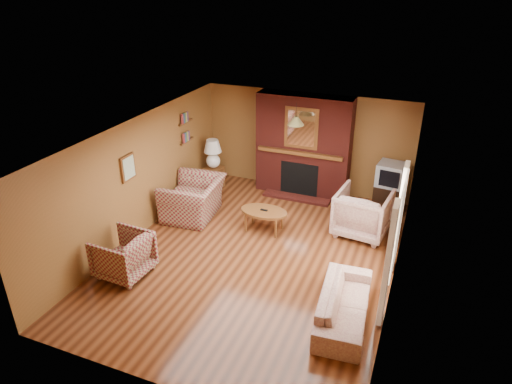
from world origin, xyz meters
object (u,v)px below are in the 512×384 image
at_px(floral_armchair, 363,213).
at_px(coffee_table, 264,213).
at_px(side_table, 214,177).
at_px(fireplace, 303,147).
at_px(crt_tv, 391,174).
at_px(plaid_armchair, 123,255).
at_px(tv_stand, 387,198).
at_px(plaid_loveseat, 193,199).
at_px(table_lamp, 213,152).
at_px(floral_sofa, 344,304).

distance_m(floral_armchair, coffee_table, 2.00).
bearing_deg(side_table, fireplace, 14.29).
bearing_deg(fireplace, crt_tv, -5.30).
distance_m(plaid_armchair, side_table, 3.84).
bearing_deg(tv_stand, plaid_loveseat, -151.36).
xyz_separation_m(fireplace, table_lamp, (-2.10, -0.53, -0.25)).
bearing_deg(floral_sofa, coffee_table, 41.15).
height_order(floral_armchair, tv_stand, floral_armchair).
height_order(plaid_loveseat, side_table, plaid_loveseat).
bearing_deg(floral_sofa, plaid_armchair, 89.83).
height_order(floral_armchair, side_table, floral_armchair).
height_order(floral_sofa, table_lamp, table_lamp).
xyz_separation_m(plaid_loveseat, crt_tv, (3.90, 1.83, 0.46)).
bearing_deg(floral_sofa, side_table, 43.94).
xyz_separation_m(plaid_armchair, coffee_table, (1.75, 2.35, 0.01)).
bearing_deg(fireplace, table_lamp, -165.71).
xyz_separation_m(plaid_loveseat, tv_stand, (3.90, 1.84, -0.11)).
relative_size(side_table, table_lamp, 0.75).
distance_m(plaid_loveseat, tv_stand, 4.31).
bearing_deg(plaid_loveseat, floral_armchair, 94.44).
height_order(floral_armchair, coffee_table, floral_armchair).
bearing_deg(plaid_loveseat, fireplace, 132.05).
height_order(fireplace, side_table, fireplace).
height_order(plaid_armchair, coffee_table, plaid_armchair).
relative_size(floral_armchair, tv_stand, 1.65).
bearing_deg(fireplace, tv_stand, -5.15).
relative_size(tv_stand, crt_tv, 1.04).
height_order(floral_sofa, side_table, side_table).
xyz_separation_m(coffee_table, side_table, (-1.90, 1.49, -0.14)).
bearing_deg(side_table, crt_tv, 4.74).
height_order(plaid_loveseat, crt_tv, crt_tv).
xyz_separation_m(side_table, table_lamp, (0.00, 0.00, 0.66)).
height_order(floral_armchair, crt_tv, crt_tv).
bearing_deg(fireplace, floral_sofa, -65.00).
xyz_separation_m(plaid_loveseat, floral_armchair, (3.55, 0.62, 0.05)).
bearing_deg(crt_tv, floral_sofa, -92.21).
bearing_deg(plaid_armchair, floral_sofa, 97.68).
bearing_deg(floral_sofa, tv_stand, -6.76).
relative_size(floral_armchair, crt_tv, 1.71).
xyz_separation_m(floral_sofa, side_table, (-4.00, 3.54, 0.00)).
bearing_deg(tv_stand, fireplace, 178.27).
distance_m(floral_sofa, floral_armchair, 2.69).
bearing_deg(crt_tv, fireplace, 174.70).
bearing_deg(plaid_armchair, side_table, -174.46).
xyz_separation_m(plaid_armchair, table_lamp, (-0.15, 3.84, 0.54)).
distance_m(floral_armchair, tv_stand, 1.28).
relative_size(fireplace, floral_sofa, 1.33).
bearing_deg(side_table, tv_stand, 4.82).
height_order(fireplace, coffee_table, fireplace).
xyz_separation_m(floral_sofa, table_lamp, (-4.00, 3.54, 0.67)).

